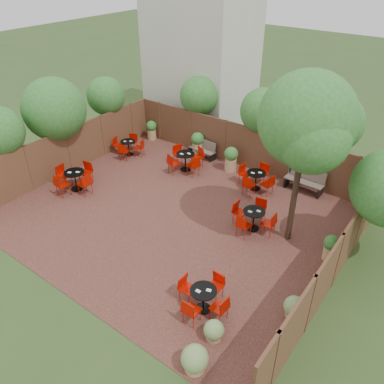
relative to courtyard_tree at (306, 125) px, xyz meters
The scene contains 13 objects.
ground 5.96m from the courtyard_tree, 161.68° to the right, with size 80.00×80.00×0.00m, color #354F23.
courtyard_paving 5.96m from the courtyard_tree, 161.68° to the right, with size 12.00×10.00×0.02m, color #3A1D17.
fence_back 6.32m from the courtyard_tree, 137.20° to the left, with size 12.00×0.08×2.00m, color #4C2B1C.
fence_left 10.57m from the courtyard_tree, behind, with size 0.08×10.00×2.00m, color #4C2B1C.
fence_right 4.04m from the courtyard_tree, 33.07° to the right, with size 0.08×10.00×2.00m, color #4C2B1C.
neighbour_building 10.80m from the courtyard_tree, 141.75° to the left, with size 5.00×4.00×8.00m, color beige.
overhang_foliage 5.61m from the courtyard_tree, 167.09° to the left, with size 15.64×10.51×2.69m.
courtyard_tree is the anchor object (origin of this frame).
park_bench_left 7.79m from the courtyard_tree, 151.01° to the left, with size 1.42×0.58×0.85m.
park_bench_right 5.04m from the courtyard_tree, 103.78° to the left, with size 1.63×0.58×1.00m.
bistro_tables 6.05m from the courtyard_tree, behind, with size 9.95×8.13×0.95m.
planters 6.68m from the courtyard_tree, 151.92° to the left, with size 11.37×4.15×1.15m.
low_shrubs 6.22m from the courtyard_tree, 81.47° to the right, with size 1.94×3.56×0.73m.
Camera 1 is at (7.67, -9.28, 8.74)m, focal length 36.56 mm.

